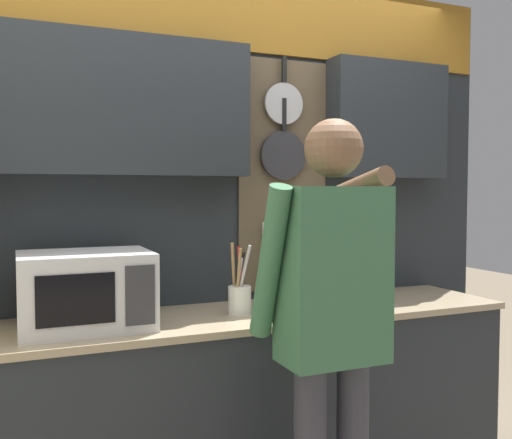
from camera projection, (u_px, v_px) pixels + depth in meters
base_cabinet_counter at (255, 413)px, 2.59m from camera, size 2.41×0.58×0.93m
back_wall_unit at (230, 180)px, 2.77m from camera, size 2.98×0.20×2.53m
microwave at (86, 290)px, 2.26m from camera, size 0.51×0.39×0.30m
knife_block at (356, 283)px, 2.76m from camera, size 0.11×0.15×0.27m
utensil_crock at (240, 295)px, 2.52m from camera, size 0.10×0.11×0.32m
person at (331, 310)px, 2.08m from camera, size 0.54×0.67×1.73m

